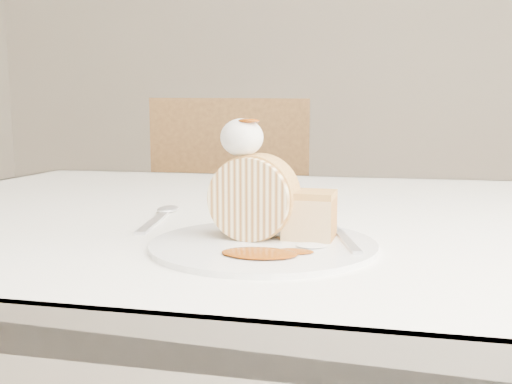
# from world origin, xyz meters

# --- Properties ---
(table) EXTENTS (1.40, 0.90, 0.75)m
(table) POSITION_xyz_m (0.00, 0.20, 0.66)
(table) COLOR white
(table) RESTS_ON ground
(chair_far) EXTENTS (0.57, 0.57, 0.93)m
(chair_far) POSITION_xyz_m (-0.37, 1.02, 0.53)
(chair_far) COLOR brown
(chair_far) RESTS_ON ground
(plate) EXTENTS (0.25, 0.25, 0.01)m
(plate) POSITION_xyz_m (-0.04, -0.04, 0.75)
(plate) COLOR white
(plate) RESTS_ON table
(roulade_slice) EXTENTS (0.09, 0.06, 0.09)m
(roulade_slice) POSITION_xyz_m (-0.05, -0.02, 0.80)
(roulade_slice) COLOR #F8E6AD
(roulade_slice) RESTS_ON plate
(cake_chunk) EXTENTS (0.06, 0.05, 0.04)m
(cake_chunk) POSITION_xyz_m (0.01, -0.01, 0.78)
(cake_chunk) COLOR tan
(cake_chunk) RESTS_ON plate
(whipped_cream) EXTENTS (0.05, 0.05, 0.04)m
(whipped_cream) POSITION_xyz_m (-0.07, -0.02, 0.86)
(whipped_cream) COLOR white
(whipped_cream) RESTS_ON roulade_slice
(caramel_drizzle) EXTENTS (0.02, 0.02, 0.01)m
(caramel_drizzle) POSITION_xyz_m (-0.06, -0.03, 0.89)
(caramel_drizzle) COLOR #7C3205
(caramel_drizzle) RESTS_ON whipped_cream
(caramel_pool) EXTENTS (0.08, 0.05, 0.00)m
(caramel_pool) POSITION_xyz_m (-0.03, -0.09, 0.76)
(caramel_pool) COLOR #7C3205
(caramel_pool) RESTS_ON plate
(fork) EXTENTS (0.05, 0.14, 0.00)m
(fork) POSITION_xyz_m (0.05, -0.02, 0.76)
(fork) COLOR silver
(fork) RESTS_ON plate
(spoon) EXTENTS (0.05, 0.17, 0.00)m
(spoon) POSITION_xyz_m (-0.20, 0.06, 0.75)
(spoon) COLOR silver
(spoon) RESTS_ON table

